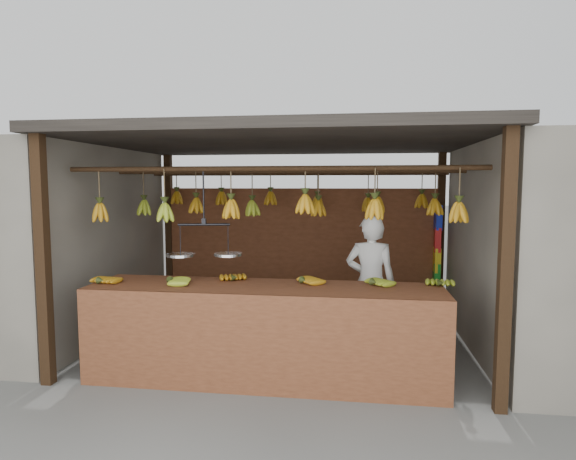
# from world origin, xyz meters

# --- Properties ---
(ground) EXTENTS (80.00, 80.00, 0.00)m
(ground) POSITION_xyz_m (0.00, 0.00, 0.00)
(ground) COLOR #5B5B57
(stall) EXTENTS (4.30, 3.30, 2.40)m
(stall) POSITION_xyz_m (0.00, 0.33, 1.97)
(stall) COLOR black
(stall) RESTS_ON ground
(neighbor_left) EXTENTS (3.00, 3.00, 2.30)m
(neighbor_left) POSITION_xyz_m (-3.60, 0.00, 1.15)
(neighbor_left) COLOR slate
(neighbor_left) RESTS_ON ground
(counter) EXTENTS (3.40, 0.76, 0.96)m
(counter) POSITION_xyz_m (-0.02, -1.22, 0.70)
(counter) COLOR brown
(counter) RESTS_ON ground
(hanging_bananas) EXTENTS (3.58, 2.25, 0.38)m
(hanging_bananas) POSITION_xyz_m (-0.01, -0.00, 1.62)
(hanging_bananas) COLOR #B67A13
(hanging_bananas) RESTS_ON ground
(balance_scale) EXTENTS (0.72, 0.37, 0.85)m
(balance_scale) POSITION_xyz_m (-0.64, -1.00, 1.21)
(balance_scale) COLOR black
(balance_scale) RESTS_ON ground
(vendor) EXTENTS (0.58, 0.41, 1.51)m
(vendor) POSITION_xyz_m (0.99, -0.11, 0.76)
(vendor) COLOR white
(vendor) RESTS_ON ground
(bag_bundles) EXTENTS (0.08, 0.26, 1.14)m
(bag_bundles) POSITION_xyz_m (1.94, 1.35, 0.98)
(bag_bundles) COLOR #1426BF
(bag_bundles) RESTS_ON ground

